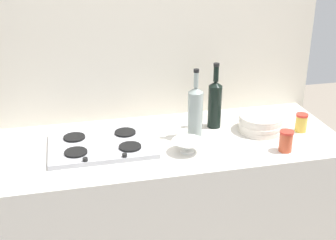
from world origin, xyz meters
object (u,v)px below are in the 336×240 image
wine_bottle_leftmost (195,112)px  mixing_bowl (188,146)px  stovetop_hob (102,145)px  plate_stack (261,123)px  condiment_jar_front (301,123)px  condiment_jar_rear (286,141)px  wine_bottle_mid_left (215,103)px

wine_bottle_leftmost → mixing_bowl: bearing=-117.8°
stovetop_hob → plate_stack: size_ratio=2.14×
plate_stack → condiment_jar_front: 0.22m
stovetop_hob → plate_stack: 0.85m
plate_stack → stovetop_hob: bearing=-179.8°
plate_stack → condiment_jar_front: (0.21, -0.05, 0.01)m
plate_stack → condiment_jar_front: bearing=-13.9°
condiment_jar_rear → stovetop_hob: bearing=164.4°
condiment_jar_front → mixing_bowl: bearing=-171.4°
mixing_bowl → wine_bottle_leftmost: bearing=62.2°
wine_bottle_leftmost → mixing_bowl: 0.21m
stovetop_hob → condiment_jar_rear: size_ratio=4.88×
stovetop_hob → plate_stack: plate_stack is taller
condiment_jar_front → plate_stack: bearing=166.1°
mixing_bowl → condiment_jar_rear: 0.48m
stovetop_hob → condiment_jar_front: 1.06m
condiment_jar_front → condiment_jar_rear: 0.27m
mixing_bowl → condiment_jar_rear: condiment_jar_rear is taller
plate_stack → condiment_jar_rear: condiment_jar_rear is taller
plate_stack → mixing_bowl: plate_stack is taller
wine_bottle_mid_left → plate_stack: bearing=-26.1°
stovetop_hob → condiment_jar_rear: 0.91m
mixing_bowl → condiment_jar_rear: size_ratio=1.43×
wine_bottle_mid_left → mixing_bowl: size_ratio=2.36×
wine_bottle_mid_left → condiment_jar_front: bearing=-20.4°
mixing_bowl → condiment_jar_front: size_ratio=1.54×
plate_stack → wine_bottle_mid_left: wine_bottle_mid_left is taller
plate_stack → condiment_jar_rear: 0.25m
wine_bottle_leftmost → condiment_jar_rear: bearing=-32.8°
stovetop_hob → wine_bottle_leftmost: bearing=0.8°
wine_bottle_mid_left → condiment_jar_rear: (0.25, -0.36, -0.09)m
wine_bottle_leftmost → stovetop_hob: bearing=-179.2°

